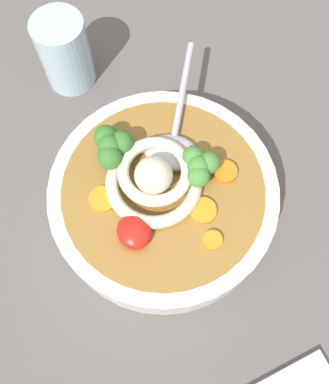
% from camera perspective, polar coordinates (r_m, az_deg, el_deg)
% --- Properties ---
extents(table_slab, '(1.22, 1.22, 0.03)m').
position_cam_1_polar(table_slab, '(0.54, 1.54, -1.81)').
color(table_slab, '#5B5651').
rests_on(table_slab, ground).
extents(soup_bowl, '(0.25, 0.25, 0.05)m').
position_cam_1_polar(soup_bowl, '(0.49, 0.00, -1.13)').
color(soup_bowl, silver).
rests_on(soup_bowl, table_slab).
extents(noodle_pile, '(0.12, 0.11, 0.05)m').
position_cam_1_polar(noodle_pile, '(0.46, -1.37, 1.89)').
color(noodle_pile, beige).
rests_on(noodle_pile, soup_bowl).
extents(soup_spoon, '(0.16, 0.12, 0.02)m').
position_cam_1_polar(soup_spoon, '(0.48, 1.17, 6.66)').
color(soup_spoon, '#B7B7BC').
rests_on(soup_spoon, soup_bowl).
extents(chili_sauce_dollop, '(0.04, 0.04, 0.02)m').
position_cam_1_polar(chili_sauce_dollop, '(0.45, -4.02, -5.22)').
color(chili_sauce_dollop, red).
rests_on(chili_sauce_dollop, soup_bowl).
extents(broccoli_floret_far, '(0.05, 0.04, 0.04)m').
position_cam_1_polar(broccoli_floret_far, '(0.46, 4.62, 3.52)').
color(broccoli_floret_far, '#7A9E60').
rests_on(broccoli_floret_far, soup_bowl).
extents(broccoli_floret_beside_chili, '(0.05, 0.04, 0.04)m').
position_cam_1_polar(broccoli_floret_beside_chili, '(0.47, -6.93, 6.05)').
color(broccoli_floret_beside_chili, '#7A9E60').
rests_on(broccoli_floret_beside_chili, soup_bowl).
extents(carrot_slice_extra_a, '(0.02, 0.02, 0.01)m').
position_cam_1_polar(carrot_slice_extra_a, '(0.45, 6.32, -6.32)').
color(carrot_slice_extra_a, orange).
rests_on(carrot_slice_extra_a, soup_bowl).
extents(carrot_slice_extra_b, '(0.03, 0.03, 0.01)m').
position_cam_1_polar(carrot_slice_extra_b, '(0.48, 7.97, 2.62)').
color(carrot_slice_extra_b, orange).
rests_on(carrot_slice_extra_b, soup_bowl).
extents(carrot_slice_left, '(0.03, 0.03, 0.00)m').
position_cam_1_polar(carrot_slice_left, '(0.47, -8.14, -0.92)').
color(carrot_slice_left, orange).
rests_on(carrot_slice_left, soup_bowl).
extents(carrot_slice_center, '(0.03, 0.03, 0.01)m').
position_cam_1_polar(carrot_slice_center, '(0.46, 5.06, -2.44)').
color(carrot_slice_center, orange).
rests_on(carrot_slice_center, soup_bowl).
extents(drinking_glass, '(0.06, 0.06, 0.10)m').
position_cam_1_polar(drinking_glass, '(0.58, -12.99, 17.46)').
color(drinking_glass, silver).
rests_on(drinking_glass, table_slab).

